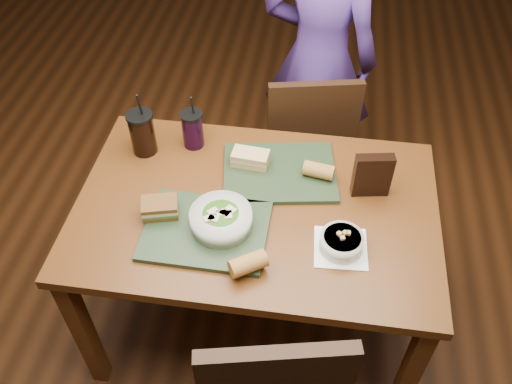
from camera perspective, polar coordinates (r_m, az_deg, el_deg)
ground at (r=2.55m, az=0.00°, el=-12.80°), size 6.00×6.00×0.00m
dining_table at (r=2.01m, az=0.00°, el=-3.15°), size 1.30×0.85×0.75m
chair_far at (r=2.57m, az=5.85°, el=5.10°), size 0.47×0.47×0.91m
diner at (r=2.67m, az=6.63°, el=13.71°), size 0.62×0.47×1.53m
tray_near at (r=1.87m, az=-5.29°, el=-4.07°), size 0.42×0.33×0.02m
tray_far at (r=2.05m, az=2.49°, el=2.09°), size 0.47×0.38×0.02m
salad_bowl at (r=1.84m, az=-3.71°, el=-2.76°), size 0.21×0.21×0.07m
soup_bowl at (r=1.82m, az=9.00°, el=-5.24°), size 0.19×0.19×0.07m
sandwich_near at (r=1.90m, az=-10.07°, el=-1.64°), size 0.14×0.11×0.06m
sandwich_far at (r=2.05m, az=-0.59°, el=3.58°), size 0.14×0.09×0.06m
baguette_near at (r=1.72m, az=-0.84°, el=-7.54°), size 0.13×0.12×0.06m
baguette_far at (r=2.02m, az=6.62°, el=2.27°), size 0.12×0.08×0.06m
cup_cola at (r=2.14m, az=-11.88°, el=6.12°), size 0.10×0.10×0.28m
cup_berry at (r=2.15m, az=-6.69°, el=6.60°), size 0.09×0.09×0.24m
chip_bag at (r=1.97m, az=12.14°, el=1.73°), size 0.14×0.06×0.18m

